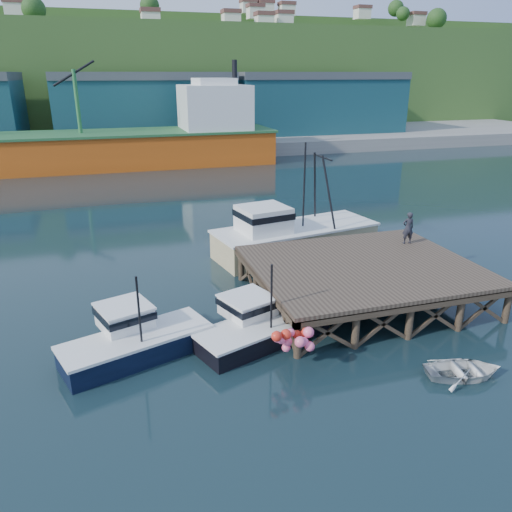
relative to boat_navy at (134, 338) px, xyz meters
name	(u,v)px	position (x,y,z in m)	size (l,w,h in m)	color
ground	(268,312)	(7.17, 2.28, -0.83)	(300.00, 300.00, 0.00)	black
wharf	(365,268)	(12.67, 2.09, 1.11)	(12.00, 10.00, 2.62)	brown
far_quay	(145,139)	(7.17, 72.28, 0.17)	(160.00, 40.00, 2.00)	gray
warehouse_mid	(145,108)	(7.17, 67.28, 5.67)	(28.00, 16.00, 9.00)	#184051
warehouse_right	(312,105)	(37.17, 67.28, 5.67)	(30.00, 16.00, 9.00)	#184051
cargo_ship	(94,143)	(-1.30, 50.28, 2.48)	(55.50, 10.00, 13.75)	#CF5313
hillside	(129,78)	(7.17, 102.28, 10.17)	(220.00, 50.00, 22.00)	#2D511E
boat_navy	(134,338)	(0.00, 0.00, 0.00)	(7.05, 4.72, 4.15)	black
boat_black	(259,324)	(5.82, -0.28, -0.08)	(7.07, 5.87, 4.10)	black
trawler	(292,232)	(11.65, 10.47, 0.76)	(12.12, 6.15, 7.74)	#CCB984
dinghy	(464,370)	(13.06, -5.92, -0.50)	(2.31, 3.23, 0.67)	silver
dockworker	(408,228)	(16.96, 4.68, 2.29)	(0.72, 0.48, 1.99)	black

